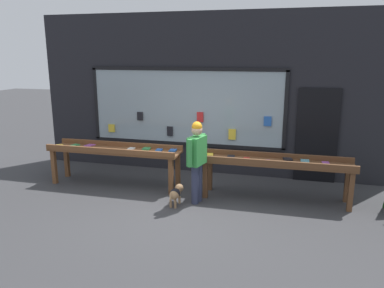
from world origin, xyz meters
TOP-DOWN VIEW (x-y plane):
  - ground_plane at (0.00, 0.00)m, footprint 40.00×40.00m
  - shopfront_facade at (0.00, 2.39)m, footprint 8.32×0.29m
  - display_table_left at (-1.71, 0.91)m, footprint 2.91×0.68m
  - display_table_right at (1.71, 0.91)m, footprint 2.91×0.64m
  - person_browsing at (0.25, 0.40)m, footprint 0.31×0.63m
  - small_dog at (-0.10, 0.17)m, footprint 0.20×0.59m

SIDE VIEW (x-z plane):
  - ground_plane at x=0.00m, z-range 0.00..0.00m
  - small_dog at x=-0.10m, z-range 0.06..0.41m
  - display_table_right at x=1.71m, z-range 0.27..1.16m
  - display_table_left at x=-1.71m, z-range 0.28..1.18m
  - person_browsing at x=0.25m, z-range 0.12..1.72m
  - shopfront_facade at x=0.00m, z-range -0.02..3.72m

